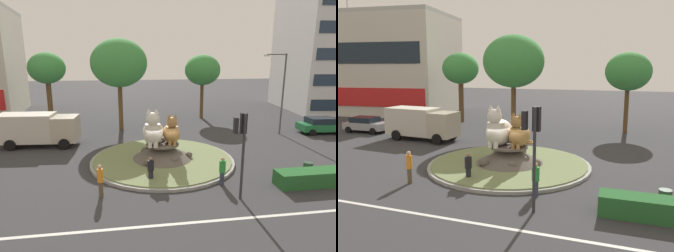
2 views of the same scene
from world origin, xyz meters
TOP-DOWN VIEW (x-y plane):
  - ground_plane at (0.00, 0.00)m, footprint 160.00×160.00m
  - lane_centreline at (0.00, -8.14)m, footprint 112.00×0.20m
  - roundabout_island at (-0.00, 0.01)m, footprint 10.21×10.21m
  - cat_statue_white at (-0.66, -0.15)m, footprint 2.03×2.77m
  - cat_statue_tabby at (0.66, -0.02)m, footprint 1.51×2.23m
  - traffic_light_mast at (3.24, -6.21)m, footprint 0.75×0.50m
  - clipped_hedge_strip at (9.31, -5.31)m, footprint 6.73×1.20m
  - broadleaf_tree_behind_island at (6.76, 14.48)m, footprint 4.24×4.24m
  - second_tree_near_tower at (-3.00, 9.80)m, footprint 5.56×5.56m
  - third_tree_left at (-11.19, 15.30)m, footprint 4.12×4.12m
  - streetlight_arm at (12.08, 5.77)m, footprint 2.29×0.34m
  - pedestrian_orange_shirt at (-3.97, -4.94)m, footprint 0.32×0.32m
  - pedestrian_black_shirt at (-1.16, -3.51)m, footprint 0.39×0.39m
  - pedestrian_green_shirt at (2.91, -4.50)m, footprint 0.37×0.37m
  - sedan_on_far_lane at (16.55, 5.48)m, footprint 4.62×2.38m
  - delivery_box_truck at (-9.82, 5.12)m, footprint 6.54×2.93m
  - litter_bin at (8.66, -4.06)m, footprint 0.56×0.56m

SIDE VIEW (x-z plane):
  - ground_plane at x=0.00m, z-range 0.00..0.00m
  - lane_centreline at x=0.00m, z-range 0.00..0.01m
  - roundabout_island at x=0.00m, z-range -0.24..1.08m
  - clipped_hedge_strip at x=9.31m, z-range 0.00..0.90m
  - litter_bin at x=8.66m, z-range 0.00..0.90m
  - pedestrian_black_shirt at x=-1.16m, z-range 0.03..1.61m
  - sedan_on_far_lane at x=16.55m, z-range 0.03..1.61m
  - pedestrian_green_shirt at x=2.91m, z-range 0.04..1.75m
  - pedestrian_orange_shirt at x=-3.97m, z-range 0.07..1.87m
  - delivery_box_truck at x=-9.82m, z-range 0.16..2.92m
  - cat_statue_tabby at x=0.66m, z-range 1.01..3.22m
  - cat_statue_white at x=-0.66m, z-range 0.96..3.61m
  - traffic_light_mast at x=3.24m, z-range 1.07..5.64m
  - streetlight_arm at x=12.08m, z-range 0.61..8.28m
  - broadleaf_tree_behind_island at x=6.76m, z-range 1.99..9.65m
  - third_tree_left at x=-11.19m, z-range 2.10..10.01m
  - second_tree_near_tower at x=-3.00m, z-range 2.18..11.32m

